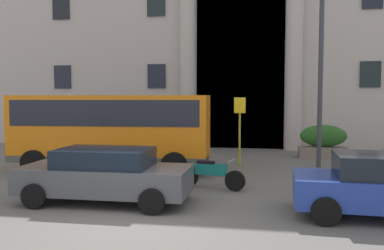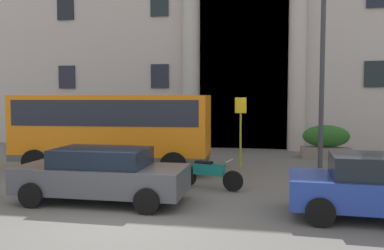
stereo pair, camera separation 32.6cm
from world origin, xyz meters
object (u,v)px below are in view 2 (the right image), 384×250
Objects in this scene: orange_minibus at (113,126)px; motorcycle_near_kerb at (208,173)px; parked_sedan_far at (381,187)px; hedge_planter_entrance_right at (326,142)px; white_taxi_kerbside at (102,174)px; lamppost_plaza_centre at (323,50)px; hedge_planter_far_west at (94,138)px; hedge_planter_east at (162,140)px; bus_stop_sign at (241,124)px.

orange_minibus reaches higher than motorcycle_near_kerb.
parked_sedan_far is at bearing -32.33° from orange_minibus.
hedge_planter_entrance_right is 11.09m from white_taxi_kerbside.
lamppost_plaza_centre reaches higher than motorcycle_near_kerb.
orange_minibus is 4.51m from white_taxi_kerbside.
hedge_planter_entrance_right is 0.48× the size of white_taxi_kerbside.
parked_sedan_far reaches higher than motorcycle_near_kerb.
white_taxi_kerbside reaches higher than hedge_planter_far_west.
hedge_planter_entrance_right is at bearing 78.44° from lamppost_plaza_centre.
hedge_planter_far_west is at bearing 117.48° from orange_minibus.
motorcycle_near_kerb is at bearing -64.80° from hedge_planter_east.
hedge_planter_far_west reaches higher than motorcycle_near_kerb.
hedge_planter_entrance_right is 0.52× the size of parked_sedan_far.
lamppost_plaza_centre is at bearing 5.83° from bus_stop_sign.
hedge_planter_far_west is at bearing 115.73° from white_taxi_kerbside.
hedge_planter_east is 0.38× the size of white_taxi_kerbside.
hedge_planter_entrance_right is (8.03, 4.68, -0.94)m from orange_minibus.
lamppost_plaza_centre reaches higher than bus_stop_sign.
parked_sedan_far is at bearing -60.23° from bus_stop_sign.
hedge_planter_east is 0.81× the size of hedge_planter_far_west.
hedge_planter_east is 0.41× the size of parked_sedan_far.
lamppost_plaza_centre is at bearing 97.23° from parked_sedan_far.
hedge_planter_far_west is 0.97× the size of hedge_planter_entrance_right.
bus_stop_sign is at bearing 95.80° from motorcycle_near_kerb.
hedge_planter_far_west is at bearing 148.43° from motorcycle_near_kerb.
orange_minibus is at bearing 153.66° from parked_sedan_far.
hedge_planter_far_west is at bearing 177.76° from hedge_planter_entrance_right.
hedge_planter_far_west reaches higher than hedge_planter_east.
lamppost_plaza_centre is at bearing -20.60° from hedge_planter_east.
white_taxi_kerbside is (0.81, -8.96, 0.09)m from hedge_planter_east.
white_taxi_kerbside is (-3.11, -6.03, -0.94)m from bus_stop_sign.
white_taxi_kerbside is at bearing -179.61° from parked_sedan_far.
hedge_planter_entrance_right is 9.11m from parked_sedan_far.
hedge_planter_east is 0.21× the size of lamppost_plaza_centre.
bus_stop_sign is at bearing -23.39° from hedge_planter_far_west.
motorcycle_near_kerb is (3.27, -6.95, -0.18)m from hedge_planter_east.
motorcycle_near_kerb is (-4.24, 2.23, -0.27)m from parked_sedan_far.
parked_sedan_far is (6.70, -0.23, 0.01)m from white_taxi_kerbside.
motorcycle_near_kerb is (-4.20, -6.87, -0.25)m from hedge_planter_entrance_right.
motorcycle_near_kerb is at bearing -46.57° from hedge_planter_far_west.
hedge_planter_far_west is at bearing 174.46° from hedge_planter_east.
hedge_planter_east is 7.69m from motorcycle_near_kerb.
orange_minibus is 3.49× the size of hedge_planter_far_west.
orange_minibus reaches higher than hedge_planter_far_west.
hedge_planter_east is (-3.93, 2.92, -1.02)m from bus_stop_sign.
hedge_planter_far_west is 0.47× the size of white_taxi_kerbside.
hedge_planter_far_west is 10.32m from white_taxi_kerbside.
orange_minibus reaches higher than white_taxi_kerbside.
bus_stop_sign is 8.31m from hedge_planter_far_west.
orange_minibus is 8.31m from lamppost_plaza_centre.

